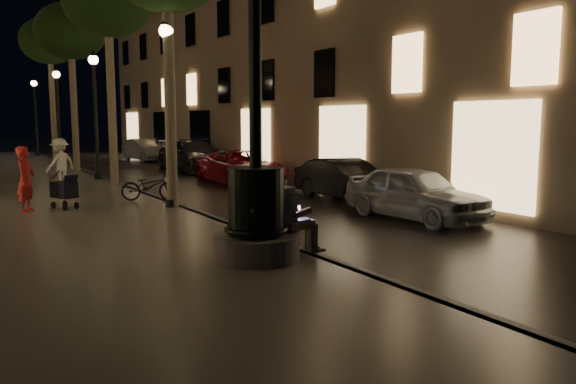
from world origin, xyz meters
TOP-DOWN VIEW (x-y plane):
  - ground at (0.00, 15.00)m, footprint 120.00×120.00m
  - cobble_lane at (3.00, 15.00)m, footprint 6.00×45.00m
  - curb_strip at (0.00, 15.00)m, footprint 0.25×45.00m
  - building_right at (10.00, 18.00)m, footprint 8.00×36.00m
  - fountain_lamppost at (-1.00, 2.00)m, footprint 1.40×1.40m
  - seated_man_laptop at (-0.39, 2.00)m, footprint 1.03×0.35m
  - tree_second at (-0.20, 14.00)m, footprint 3.00×3.00m
  - tree_third at (-0.30, 20.00)m, footprint 3.00×3.00m
  - tree_far at (-0.22, 26.00)m, footprint 3.00×3.00m
  - lamp_curb_a at (-0.30, 8.00)m, footprint 0.36×0.36m
  - lamp_curb_b at (-0.30, 16.00)m, footprint 0.36×0.36m
  - lamp_curb_c at (-0.30, 24.00)m, footprint 0.36×0.36m
  - lamp_curb_d at (-0.30, 32.00)m, footprint 0.36×0.36m
  - stroller at (-2.71, 9.07)m, footprint 0.61×0.95m
  - car_front at (4.56, 4.13)m, footprint 1.70×3.97m
  - car_second at (5.20, 7.78)m, footprint 1.35×3.84m
  - car_third at (4.32, 13.18)m, footprint 2.27×4.69m
  - car_rear at (4.76, 19.00)m, footprint 2.28×5.23m
  - car_fifth at (4.81, 26.56)m, footprint 1.76×4.13m
  - pedestrian_red at (-3.58, 9.11)m, footprint 0.62×0.70m
  - pedestrian_white at (-1.95, 14.10)m, footprint 1.22×1.03m
  - bicycle at (-0.40, 9.42)m, footprint 1.64×1.13m

SIDE VIEW (x-z plane):
  - ground at x=0.00m, z-range 0.00..0.00m
  - cobble_lane at x=3.00m, z-range 0.00..0.02m
  - curb_strip at x=0.00m, z-range 0.00..0.20m
  - bicycle at x=-0.40m, z-range 0.20..1.02m
  - car_second at x=5.20m, z-range 0.00..1.26m
  - car_third at x=4.32m, z-range 0.00..1.29m
  - car_fifth at x=4.81m, z-range 0.00..1.32m
  - car_front at x=4.56m, z-range 0.00..1.34m
  - stroller at x=-2.71m, z-range 0.20..1.17m
  - car_rear at x=4.76m, z-range 0.00..1.50m
  - seated_man_laptop at x=-0.39m, z-range 0.23..1.63m
  - pedestrian_red at x=-3.58m, z-range 0.20..1.82m
  - pedestrian_white at x=-1.95m, z-range 0.20..1.83m
  - fountain_lamppost at x=-1.00m, z-range -1.39..3.81m
  - lamp_curb_a at x=-0.30m, z-range 0.83..5.64m
  - lamp_curb_b at x=-0.30m, z-range 0.83..5.64m
  - lamp_curb_c at x=-0.30m, z-range 0.83..5.64m
  - lamp_curb_d at x=-0.30m, z-range 0.83..5.64m
  - tree_third at x=-0.30m, z-range 2.54..9.74m
  - tree_second at x=-0.20m, z-range 2.63..10.03m
  - tree_far at x=-0.22m, z-range 2.68..10.18m
  - building_right at x=10.00m, z-range 0.00..15.00m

